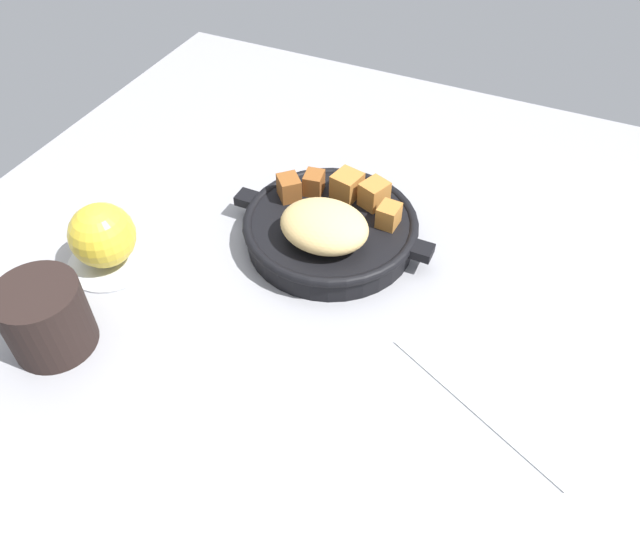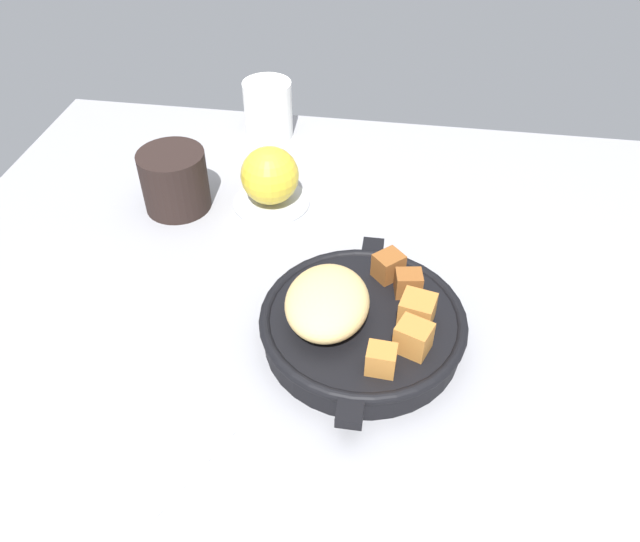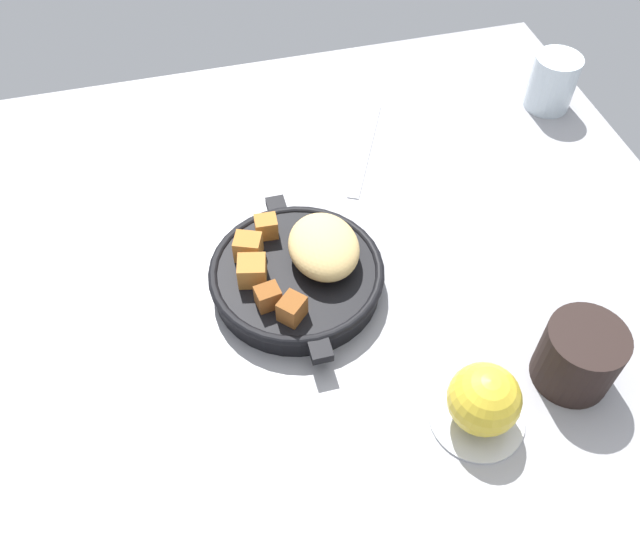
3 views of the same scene
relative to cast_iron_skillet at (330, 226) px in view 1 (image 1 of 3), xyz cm
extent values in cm
cube|color=gray|center=(-0.64, 4.74, -3.93)|extent=(94.30, 96.20, 2.40)
cylinder|color=black|center=(0.14, -0.39, -1.09)|extent=(20.29, 20.29, 3.29)
torus|color=black|center=(0.14, -0.39, 0.29)|extent=(21.08, 21.08, 1.20)
cube|color=black|center=(11.49, -0.39, 0.06)|extent=(2.64, 2.40, 1.20)
cube|color=black|center=(-11.22, -0.39, 0.06)|extent=(2.64, 2.40, 1.20)
ellipsoid|color=tan|center=(-0.71, 3.17, 2.81)|extent=(10.30, 8.32, 4.51)
cube|color=#A86B2D|center=(0.28, -5.65, 2.11)|extent=(3.73, 3.85, 3.10)
cube|color=#A86B2D|center=(-3.38, -5.42, 2.12)|extent=(3.65, 3.90, 3.13)
cube|color=brown|center=(4.29, -4.62, 1.91)|extent=(2.63, 3.02, 2.70)
cube|color=#A86B2D|center=(-6.29, -2.64, 1.91)|extent=(2.46, 2.83, 2.70)
cube|color=brown|center=(6.61, -2.38, 1.99)|extent=(3.75, 3.76, 2.87)
cylinder|color=#B7BABF|center=(22.19, 13.91, -2.43)|extent=(10.11, 10.11, 0.60)
sphere|color=gold|center=(22.19, 13.91, 1.63)|extent=(7.53, 7.53, 7.53)
cube|color=silver|center=(-22.15, 15.17, -2.55)|extent=(19.62, 10.75, 0.36)
cylinder|color=black|center=(19.81, 25.88, 1.24)|extent=(8.52, 8.52, 7.93)
camera|label=1|loc=(-21.85, 50.60, 48.55)|focal=34.48mm
camera|label=2|loc=(-43.42, -2.67, 45.92)|focal=34.90mm
camera|label=3|loc=(48.88, -10.17, 61.89)|focal=37.26mm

